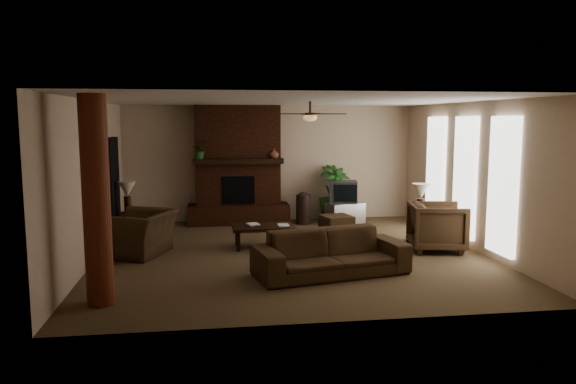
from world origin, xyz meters
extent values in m
plane|color=brown|center=(0.00, 0.00, 0.00)|extent=(7.00, 7.00, 0.00)
plane|color=silver|center=(0.00, 0.00, 2.80)|extent=(7.00, 7.00, 0.00)
plane|color=beige|center=(0.00, 3.50, 1.40)|extent=(7.00, 0.00, 7.00)
plane|color=beige|center=(0.00, -3.50, 1.40)|extent=(7.00, 0.00, 7.00)
plane|color=beige|center=(-3.50, 0.00, 1.40)|extent=(0.00, 7.00, 7.00)
plane|color=beige|center=(3.50, 0.00, 1.40)|extent=(0.00, 7.00, 7.00)
cube|color=#442012|center=(-0.80, 3.25, 1.40)|extent=(2.00, 0.50, 2.80)
cube|color=#442012|center=(-0.80, 3.15, 0.23)|extent=(2.40, 0.70, 0.45)
cube|color=black|center=(-0.80, 2.99, 0.82)|extent=(0.75, 0.04, 0.65)
cube|color=black|center=(-0.80, 2.97, 1.50)|extent=(2.10, 0.28, 0.12)
cube|color=white|center=(3.45, 1.60, 1.35)|extent=(0.08, 0.85, 2.35)
cube|color=white|center=(3.45, 0.20, 1.35)|extent=(0.08, 0.85, 2.35)
cube|color=white|center=(3.45, -1.20, 1.35)|extent=(0.08, 0.85, 2.35)
cylinder|color=brown|center=(-2.95, -2.40, 1.40)|extent=(0.36, 0.36, 2.80)
cube|color=black|center=(-3.44, 1.80, 1.05)|extent=(0.10, 1.00, 2.10)
cylinder|color=#302015|center=(0.40, 0.30, 2.68)|extent=(0.04, 0.04, 0.24)
cylinder|color=#302015|center=(0.40, 0.30, 2.56)|extent=(0.20, 0.20, 0.06)
ellipsoid|color=#F2BF72|center=(0.40, 0.30, 2.50)|extent=(0.26, 0.26, 0.14)
cube|color=black|center=(0.80, 0.30, 2.57)|extent=(0.55, 0.12, 0.01)
cube|color=black|center=(0.00, 0.30, 2.57)|extent=(0.55, 0.12, 0.01)
cube|color=black|center=(0.40, 0.70, 2.57)|extent=(0.12, 0.55, 0.01)
cube|color=black|center=(0.40, -0.10, 2.57)|extent=(0.12, 0.55, 0.01)
imported|color=#432F1C|center=(0.42, -1.46, 0.48)|extent=(2.53, 1.21, 0.95)
imported|color=#432F1C|center=(-2.77, 0.33, 0.53)|extent=(1.19, 1.43, 1.07)
imported|color=#432F1C|center=(2.77, -0.15, 0.50)|extent=(1.08, 1.13, 1.00)
cube|color=black|center=(-0.46, 0.57, 0.40)|extent=(1.20, 0.70, 0.06)
cube|color=black|center=(-0.96, 0.32, 0.18)|extent=(0.07, 0.07, 0.37)
cube|color=black|center=(0.04, 0.32, 0.18)|extent=(0.07, 0.07, 0.37)
cube|color=black|center=(-0.96, 0.82, 0.18)|extent=(0.07, 0.07, 0.37)
cube|color=black|center=(0.04, 0.82, 0.18)|extent=(0.07, 0.07, 0.37)
cube|color=#432F1C|center=(1.24, 1.62, 0.20)|extent=(0.72, 0.72, 0.40)
cube|color=silver|center=(1.72, 2.77, 0.25)|extent=(0.96, 0.72, 0.50)
cube|color=#323235|center=(1.67, 2.79, 0.76)|extent=(0.74, 0.62, 0.52)
cube|color=black|center=(1.67, 2.53, 0.76)|extent=(0.52, 0.13, 0.40)
cylinder|color=#2E1E19|center=(0.72, 2.84, 0.35)|extent=(0.34, 0.34, 0.70)
sphere|color=#2E1E19|center=(0.72, 2.84, 0.60)|extent=(0.34, 0.34, 0.34)
imported|color=#275522|center=(1.54, 3.15, 0.38)|extent=(1.26, 1.55, 0.76)
cube|color=black|center=(-3.13, 1.72, 0.28)|extent=(0.66, 0.66, 0.55)
cylinder|color=#302015|center=(-3.15, 1.71, 0.73)|extent=(0.17, 0.17, 0.35)
cone|color=white|center=(-3.15, 1.71, 1.05)|extent=(0.43, 0.43, 0.30)
cube|color=black|center=(2.70, 0.55, 0.28)|extent=(0.65, 0.65, 0.55)
cylinder|color=#302015|center=(2.69, 0.52, 0.73)|extent=(0.16, 0.16, 0.35)
cone|color=white|center=(2.69, 0.52, 1.05)|extent=(0.42, 0.42, 0.30)
imported|color=#275522|center=(-1.68, 2.97, 1.72)|extent=(0.39, 0.43, 0.33)
imported|color=brown|center=(0.04, 3.00, 1.67)|extent=(0.23, 0.24, 0.22)
imported|color=#999999|center=(-0.75, 0.63, 0.57)|extent=(0.22, 0.08, 0.29)
imported|color=#999999|center=(-0.18, 0.50, 0.58)|extent=(0.21, 0.02, 0.29)
camera|label=1|loc=(-1.47, -9.81, 2.47)|focal=34.21mm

